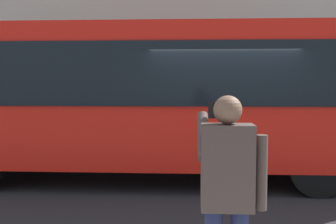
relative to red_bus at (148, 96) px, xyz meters
The scene contains 3 objects.
ground_plane 2.23m from the red_bus, 163.62° to the left, with size 60.00×60.00×0.00m, color #232326.
red_bus is the anchor object (origin of this frame).
pedestrian_photographer 5.11m from the red_bus, 102.92° to the left, with size 0.53×0.52×1.70m.
Camera 1 is at (0.55, 7.64, 1.95)m, focal length 43.37 mm.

